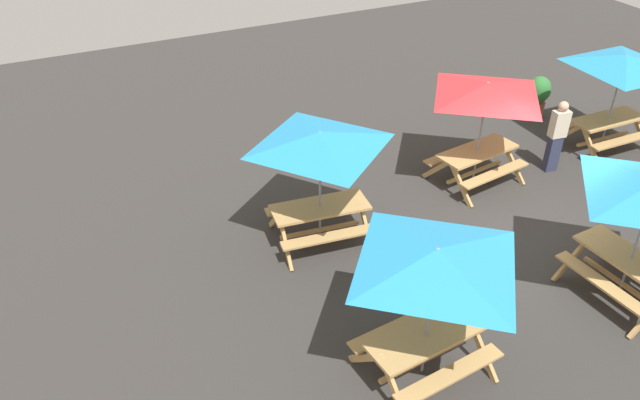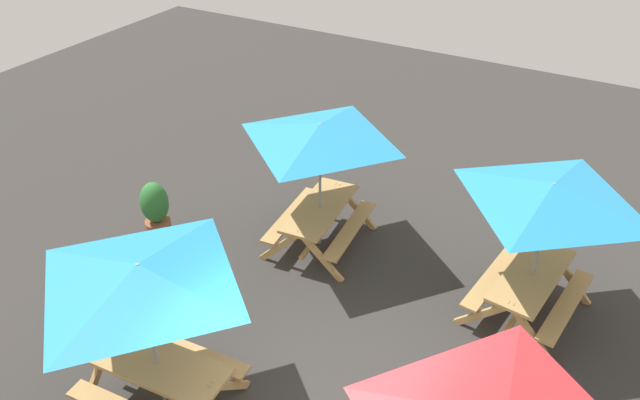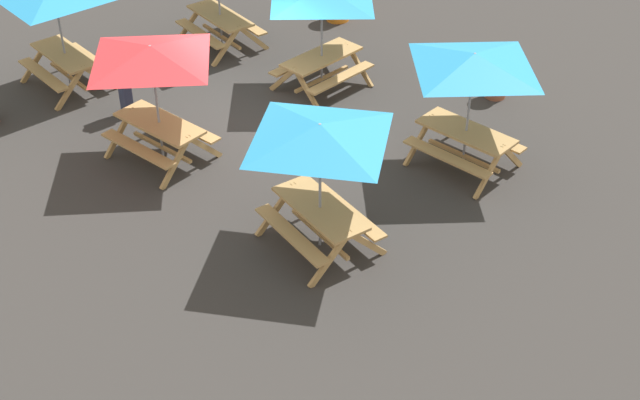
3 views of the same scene
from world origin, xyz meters
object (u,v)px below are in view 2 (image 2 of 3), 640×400
Objects in this scene: picnic_table_0 at (320,142)px; picnic_table_2 at (549,203)px; picnic_table_5 at (142,286)px; potted_plant_1 at (156,211)px.

picnic_table_0 and picnic_table_2 have the same top height.
picnic_table_5 is (3.96, -0.04, 0.00)m from picnic_table_0.
picnic_table_2 is at bearing 84.20° from picnic_table_0.
picnic_table_5 is at bearing 42.60° from potted_plant_1.
picnic_table_0 is at bearing 117.11° from potted_plant_1.
potted_plant_1 is at bearing -68.47° from picnic_table_0.
picnic_table_0 is 2.03× the size of potted_plant_1.
picnic_table_2 is 2.03× the size of potted_plant_1.
picnic_table_0 and picnic_table_5 have the same top height.
picnic_table_2 is 1.00× the size of picnic_table_5.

